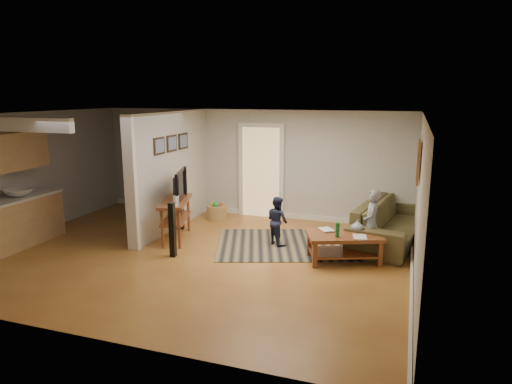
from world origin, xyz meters
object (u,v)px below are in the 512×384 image
(tv_console, at_px, (176,204))
(speaker_right, at_px, (181,209))
(toy_basket, at_px, (217,211))
(toddler, at_px, (277,244))
(sofa, at_px, (389,241))
(child, at_px, (369,255))
(speaker_left, at_px, (172,230))
(coffee_table, at_px, (345,240))

(tv_console, distance_m, speaker_right, 0.80)
(speaker_right, xyz_separation_m, toy_basket, (0.40, 0.97, -0.26))
(tv_console, bearing_deg, toy_basket, 67.20)
(tv_console, relative_size, toddler, 1.44)
(sofa, height_order, child, child)
(speaker_left, xyz_separation_m, child, (3.33, 1.19, -0.50))
(speaker_left, bearing_deg, toddler, 34.50)
(toy_basket, bearing_deg, sofa, -6.31)
(speaker_left, distance_m, toy_basket, 2.61)
(child, bearing_deg, tv_console, -91.02)
(toy_basket, distance_m, toddler, 2.28)
(tv_console, bearing_deg, speaker_right, 92.64)
(sofa, relative_size, coffee_table, 1.86)
(speaker_right, height_order, toy_basket, speaker_right)
(sofa, distance_m, coffee_table, 1.58)
(child, xyz_separation_m, toddler, (-1.75, 0.06, 0.00))
(coffee_table, xyz_separation_m, toddler, (-1.35, 0.47, -0.38))
(sofa, relative_size, toy_basket, 5.56)
(tv_console, distance_m, toy_basket, 1.77)
(child, bearing_deg, toy_basket, -116.44)
(speaker_right, distance_m, toy_basket, 1.08)
(tv_console, height_order, speaker_left, tv_console)
(speaker_right, height_order, toddler, speaker_right)
(toy_basket, bearing_deg, coffee_table, -29.34)
(sofa, height_order, toy_basket, toy_basket)
(coffee_table, xyz_separation_m, toy_basket, (-3.20, 1.80, -0.21))
(coffee_table, relative_size, child, 1.18)
(tv_console, bearing_deg, sofa, -1.14)
(tv_console, height_order, speaker_right, tv_console)
(tv_console, relative_size, child, 1.13)
(sofa, relative_size, child, 2.21)
(toddler, bearing_deg, tv_console, 47.03)
(speaker_left, bearing_deg, speaker_right, 108.94)
(coffee_table, distance_m, toddler, 1.48)
(coffee_table, relative_size, toy_basket, 2.98)
(sofa, xyz_separation_m, tv_console, (-4.03, -1.24, 0.73))
(sofa, xyz_separation_m, speaker_right, (-4.30, -0.54, 0.44))
(sofa, height_order, speaker_left, speaker_left)
(speaker_right, relative_size, toddler, 0.93)
(toy_basket, xyz_separation_m, child, (3.60, -1.39, -0.18))
(sofa, xyz_separation_m, toddler, (-2.05, -0.90, 0.00))
(tv_console, xyz_separation_m, speaker_left, (0.41, -0.90, -0.24))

